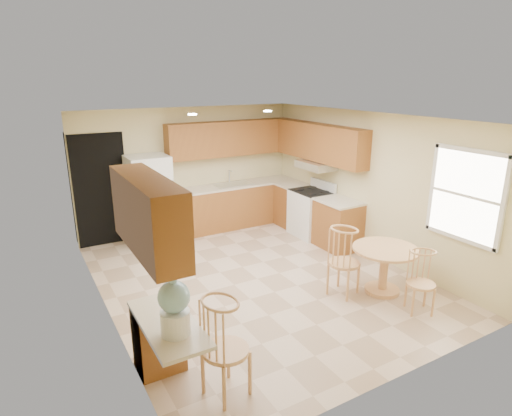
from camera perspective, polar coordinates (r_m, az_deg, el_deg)
floor at (r=6.84m, az=0.19°, el=-9.41°), size 5.50×5.50×0.00m
ceiling at (r=6.15m, az=0.21°, el=11.92°), size 4.50×5.50×0.02m
wall_back at (r=8.80m, az=-8.88°, el=5.04°), size 4.50×0.02×2.50m
wall_front at (r=4.38m, az=18.78°, el=-8.16°), size 4.50×0.02×2.50m
wall_left at (r=5.65m, az=-19.94°, el=-2.58°), size 0.02×5.50×2.50m
wall_right at (r=7.73m, az=14.80°, el=3.01°), size 0.02×5.50×2.50m
doorway at (r=8.38m, az=-19.97°, el=2.20°), size 0.90×0.02×2.10m
base_cab_back at (r=9.08m, az=-2.81°, el=0.29°), size 2.75×0.60×0.87m
counter_back at (r=8.96m, az=-2.85°, el=3.08°), size 2.75×0.63×0.04m
base_cab_right_a at (r=9.13m, az=4.92°, el=0.33°), size 0.60×0.59×0.87m
counter_right_a at (r=9.01m, az=5.00°, el=3.11°), size 0.63×0.59×0.04m
base_cab_right_b at (r=8.04m, az=10.84°, el=-2.25°), size 0.60×0.80×0.87m
counter_right_b at (r=7.90m, az=11.03°, el=0.86°), size 0.63×0.80×0.04m
upper_cab_back at (r=8.90m, az=-3.34°, el=9.27°), size 2.75×0.33×0.70m
upper_cab_right at (r=8.39m, az=8.47°, el=8.65°), size 0.33×2.42×0.70m
upper_cab_left at (r=4.01m, az=-14.19°, el=-0.89°), size 0.33×1.40×0.70m
sink at (r=8.95m, az=-2.99°, el=3.20°), size 0.78×0.44×0.01m
range_hood at (r=8.39m, az=8.01°, el=5.68°), size 0.50×0.76×0.14m
desk_pedestal at (r=4.92m, az=-12.86°, el=-16.57°), size 0.48×0.42×0.72m
desk_top at (r=4.40m, az=-11.65°, el=-14.83°), size 0.50×1.20×0.04m
window at (r=6.52m, az=26.20°, el=1.51°), size 0.06×1.12×1.30m
can_light_a at (r=7.01m, az=-8.48°, el=12.25°), size 0.14×0.14×0.02m
can_light_b at (r=7.64m, az=1.55°, el=12.80°), size 0.14×0.14×0.02m
refrigerator at (r=8.29m, az=-13.97°, el=1.05°), size 0.74×0.72×1.68m
stove at (r=8.58m, az=7.36°, el=-0.60°), size 0.65×0.76×1.09m
dining_table at (r=6.54m, az=16.74°, el=-7.08°), size 0.94×0.94×0.70m
chair_table_a at (r=6.21m, az=12.32°, el=-6.37°), size 0.45×0.58×1.02m
chair_table_b at (r=6.10m, az=21.85°, el=-8.75°), size 0.38×0.43×0.86m
chair_desk at (r=4.25m, az=-3.47°, el=-17.56°), size 0.46×0.60×1.05m
water_crock at (r=4.06m, az=-10.82°, el=-12.84°), size 0.30×0.30×0.61m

